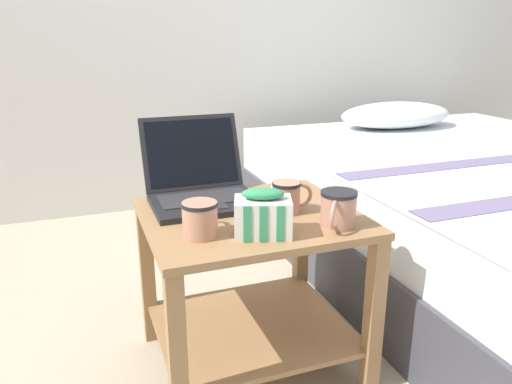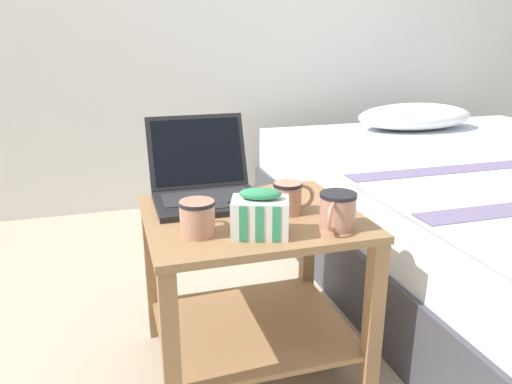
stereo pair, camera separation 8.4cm
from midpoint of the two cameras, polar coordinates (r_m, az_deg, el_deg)
ground_plane at (r=1.70m, az=1.07°, el=-18.75°), size 8.00×8.00×0.00m
bed at (r=2.47m, az=26.96°, el=-1.97°), size 1.67×1.97×0.64m
bedside_table at (r=1.53m, az=1.14°, el=-8.88°), size 0.62×0.54×0.51m
laptop at (r=1.57m, az=-4.38°, el=0.88°), size 0.32×0.34×0.25m
mug_front_left at (r=1.30m, az=-4.88°, el=-2.75°), size 0.09×0.13×0.09m
mug_front_right at (r=1.45m, az=5.39°, el=-0.51°), size 0.12×0.08×0.09m
mug_mid_center at (r=1.36m, az=11.04°, el=-1.97°), size 0.11×0.12×0.10m
snack_bag at (r=1.29m, az=2.32°, el=-2.61°), size 0.17×0.14×0.13m
cell_phone at (r=1.65m, az=5.07°, el=-0.02°), size 0.13×0.16×0.01m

